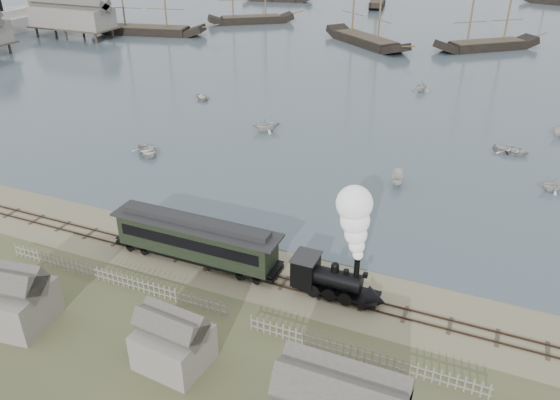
% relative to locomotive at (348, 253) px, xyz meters
% --- Properties ---
extents(ground, '(600.00, 600.00, 0.00)m').
position_rel_locomotive_xyz_m(ground, '(-9.74, 2.00, -3.92)').
color(ground, tan).
rests_on(ground, ground).
extents(rail_track, '(120.00, 1.80, 0.16)m').
position_rel_locomotive_xyz_m(rail_track, '(-9.74, 0.00, -3.87)').
color(rail_track, '#3B2A20').
rests_on(rail_track, ground).
extents(picket_fence_west, '(19.00, 0.10, 1.20)m').
position_rel_locomotive_xyz_m(picket_fence_west, '(-16.24, -5.00, -3.92)').
color(picket_fence_west, gray).
rests_on(picket_fence_west, ground).
extents(picket_fence_east, '(15.00, 0.10, 1.20)m').
position_rel_locomotive_xyz_m(picket_fence_east, '(2.76, -5.50, -3.92)').
color(picket_fence_east, gray).
rests_on(picket_fence_east, ground).
extents(shed_left, '(5.00, 4.00, 4.10)m').
position_rel_locomotive_xyz_m(shed_left, '(-19.74, -11.00, -3.92)').
color(shed_left, gray).
rests_on(shed_left, ground).
extents(shed_mid, '(4.00, 3.50, 3.60)m').
position_rel_locomotive_xyz_m(shed_mid, '(-7.74, -10.00, -3.92)').
color(shed_mid, gray).
rests_on(shed_mid, ground).
extents(locomotive, '(6.78, 2.53, 8.45)m').
position_rel_locomotive_xyz_m(locomotive, '(0.00, 0.00, 0.00)').
color(locomotive, black).
rests_on(locomotive, ground).
extents(passenger_coach, '(13.82, 2.66, 3.36)m').
position_rel_locomotive_xyz_m(passenger_coach, '(-12.09, 0.00, -1.79)').
color(passenger_coach, black).
rests_on(passenger_coach, ground).
extents(beached_dinghy, '(3.33, 4.40, 0.86)m').
position_rel_locomotive_xyz_m(beached_dinghy, '(-15.94, 2.02, -3.49)').
color(beached_dinghy, silver).
rests_on(beached_dinghy, ground).
extents(rowboat_0, '(4.84, 5.01, 0.85)m').
position_rel_locomotive_xyz_m(rowboat_0, '(-28.19, 16.12, -3.43)').
color(rowboat_0, silver).
rests_on(rowboat_0, harbor_water).
extents(rowboat_1, '(4.49, 4.59, 1.84)m').
position_rel_locomotive_xyz_m(rowboat_1, '(-18.88, 28.10, -2.94)').
color(rowboat_1, silver).
rests_on(rowboat_1, harbor_water).
extents(rowboat_2, '(3.25, 1.68, 1.20)m').
position_rel_locomotive_xyz_m(rowboat_2, '(-0.61, 19.71, -3.26)').
color(rowboat_2, silver).
rests_on(rowboat_2, harbor_water).
extents(rowboat_3, '(3.49, 4.38, 0.81)m').
position_rel_locomotive_xyz_m(rowboat_3, '(9.61, 32.58, -3.45)').
color(rowboat_3, silver).
rests_on(rowboat_3, harbor_water).
extents(rowboat_4, '(3.26, 3.43, 1.42)m').
position_rel_locomotive_xyz_m(rowboat_4, '(13.79, 24.16, -3.15)').
color(rowboat_4, silver).
rests_on(rowboat_4, harbor_water).
extents(rowboat_6, '(3.99, 4.05, 0.69)m').
position_rel_locomotive_xyz_m(rowboat_6, '(-33.01, 36.55, -3.51)').
color(rowboat_6, silver).
rests_on(rowboat_6, harbor_water).
extents(rowboat_7, '(3.61, 3.26, 1.67)m').
position_rel_locomotive_xyz_m(rowboat_7, '(-4.15, 52.85, -3.02)').
color(rowboat_7, silver).
rests_on(rowboat_7, harbor_water).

